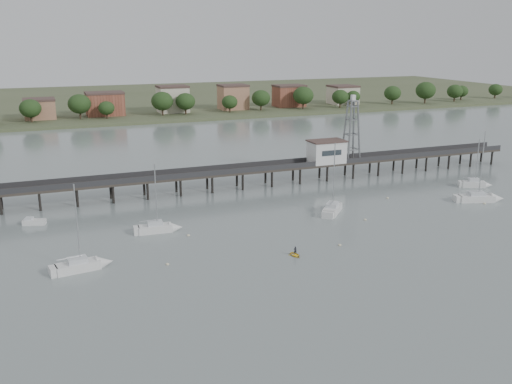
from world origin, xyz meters
The scene contains 14 objects.
ground_plane centered at (0.00, 0.00, 0.00)m, with size 500.00×500.00×0.00m, color gray.
pier centered at (0.00, 60.00, 3.79)m, with size 150.00×5.00×5.50m.
pier_building centered at (25.00, 60.00, 6.67)m, with size 8.40×5.40×5.30m.
lattice_tower centered at (31.50, 60.00, 11.10)m, with size 3.20×3.20×15.50m.
sailboat_a centered at (-32.69, 25.35, 0.64)m, with size 8.50×3.65×13.60m.
sailboat_e centered at (53.24, 41.28, 0.65)m, with size 6.95×4.64×11.30m.
sailboat_b centered at (-19.02, 37.47, 0.65)m, with size 7.75×2.76×12.64m.
sailboat_d centered at (46.35, 31.87, 0.63)m, with size 9.77×5.50×15.38m.
sailboat_c centered at (14.54, 37.20, 0.64)m, with size 7.66×8.14×14.27m.
white_tender centered at (-39.60, 49.74, 0.47)m, with size 4.19×2.81×1.51m.
yellow_dinghy centered at (-2.35, 18.90, 0.00)m, with size 1.62×0.47×2.27m, color yellow.
dinghy_occupant centered at (-2.35, 18.90, 0.00)m, with size 0.46×1.27×0.31m, color black.
mooring_buoys centered at (3.96, 29.49, 0.08)m, with size 78.88×21.05×0.39m.
far_shore centered at (0.36, 239.58, 0.95)m, with size 500.00×170.00×10.40m.
Camera 1 is at (-38.01, -55.17, 32.85)m, focal length 40.00 mm.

